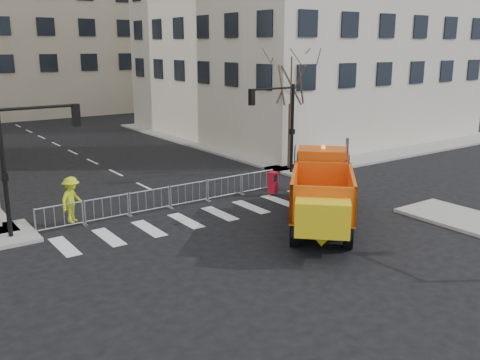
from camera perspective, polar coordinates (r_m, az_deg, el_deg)
ground at (r=20.28m, az=4.75°, el=-7.82°), size 120.00×120.00×0.00m
sidewalk_back at (r=26.94m, az=-6.95°, el=-2.10°), size 64.00×5.00×0.15m
traffic_light_left at (r=22.75m, az=-23.86°, el=0.56°), size 0.18×0.18×5.40m
traffic_light_right at (r=31.93m, az=5.58°, el=5.33°), size 0.18×0.18×5.40m
crowd_barriers at (r=25.71m, az=-7.49°, el=-1.81°), size 12.60×0.60×1.10m
street_tree at (r=32.99m, az=5.41°, el=7.46°), size 3.00×3.00×7.50m
plow_truck at (r=22.74m, az=8.76°, el=-1.14°), size 8.37×8.58×3.68m
cop_a at (r=26.97m, az=6.54°, el=-0.06°), size 0.86×0.74×1.97m
cop_b at (r=28.99m, az=7.29°, el=0.97°), size 1.09×0.91×2.02m
cop_c at (r=27.29m, az=7.67°, el=-0.31°), size 1.02×0.80×1.62m
worker at (r=24.03m, az=-17.51°, el=-2.01°), size 1.48×1.37×2.01m
newspaper_box at (r=27.67m, az=3.54°, el=-0.24°), size 0.57×0.54×1.10m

